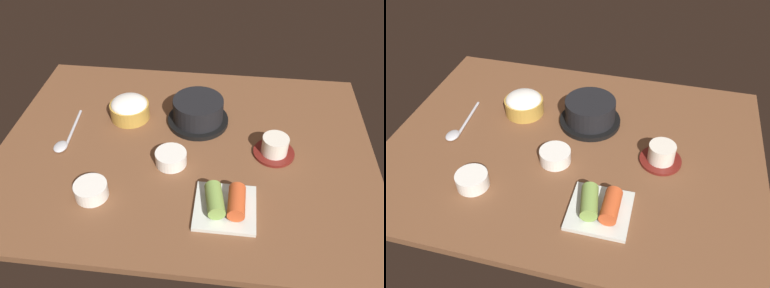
% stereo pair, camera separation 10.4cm
% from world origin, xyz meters
% --- Properties ---
extents(dining_table, '(1.00, 0.76, 0.02)m').
position_xyz_m(dining_table, '(0.00, 0.00, 0.01)').
color(dining_table, brown).
rests_on(dining_table, ground).
extents(stone_pot, '(0.17, 0.17, 0.08)m').
position_xyz_m(stone_pot, '(0.02, 0.11, 0.06)').
color(stone_pot, black).
rests_on(stone_pot, dining_table).
extents(rice_bowl, '(0.11, 0.11, 0.07)m').
position_xyz_m(rice_bowl, '(-0.18, 0.11, 0.05)').
color(rice_bowl, '#B78C38').
rests_on(rice_bowl, dining_table).
extents(tea_cup_with_saucer, '(0.11, 0.11, 0.05)m').
position_xyz_m(tea_cup_with_saucer, '(0.23, -0.00, 0.04)').
color(tea_cup_with_saucer, maroon).
rests_on(tea_cup_with_saucer, dining_table).
extents(banchan_cup_center, '(0.08, 0.08, 0.04)m').
position_xyz_m(banchan_cup_center, '(-0.03, -0.07, 0.04)').
color(banchan_cup_center, white).
rests_on(banchan_cup_center, dining_table).
extents(kimchi_plate, '(0.14, 0.14, 0.05)m').
position_xyz_m(kimchi_plate, '(0.12, -0.20, 0.04)').
color(kimchi_plate, silver).
rests_on(kimchi_plate, dining_table).
extents(side_bowl_near, '(0.08, 0.08, 0.04)m').
position_xyz_m(side_bowl_near, '(-0.20, -0.20, 0.04)').
color(side_bowl_near, white).
rests_on(side_bowl_near, dining_table).
extents(spoon, '(0.04, 0.19, 0.01)m').
position_xyz_m(spoon, '(-0.33, -0.02, 0.03)').
color(spoon, '#B7B7BC').
rests_on(spoon, dining_table).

